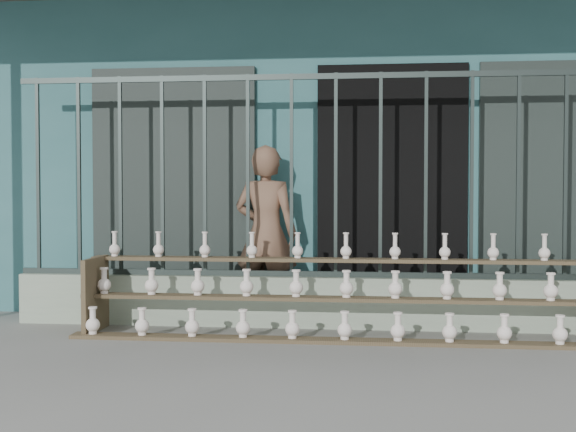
# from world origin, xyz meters

# --- Properties ---
(ground) EXTENTS (60.00, 60.00, 0.00)m
(ground) POSITION_xyz_m (0.00, 0.00, 0.00)
(ground) COLOR slate
(workshop_building) EXTENTS (7.40, 6.60, 3.21)m
(workshop_building) POSITION_xyz_m (0.00, 4.23, 1.62)
(workshop_building) COLOR #316668
(workshop_building) RESTS_ON ground
(parapet_wall) EXTENTS (5.00, 0.20, 0.45)m
(parapet_wall) POSITION_xyz_m (0.00, 1.30, 0.23)
(parapet_wall) COLOR #9AAC93
(parapet_wall) RESTS_ON ground
(security_fence) EXTENTS (5.00, 0.04, 1.80)m
(security_fence) POSITION_xyz_m (-0.00, 1.30, 1.35)
(security_fence) COLOR #283330
(security_fence) RESTS_ON parapet_wall
(shelf_rack) EXTENTS (4.50, 0.68, 0.85)m
(shelf_rack) POSITION_xyz_m (0.49, 0.89, 0.36)
(shelf_rack) COLOR brown
(shelf_rack) RESTS_ON ground
(elderly_woman) EXTENTS (0.66, 0.50, 1.63)m
(elderly_woman) POSITION_xyz_m (-0.26, 1.55, 0.82)
(elderly_woman) COLOR brown
(elderly_woman) RESTS_ON ground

